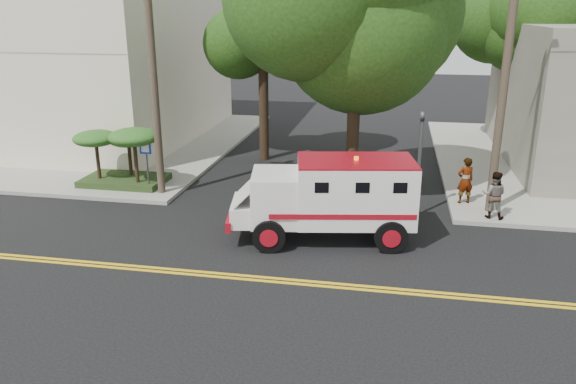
# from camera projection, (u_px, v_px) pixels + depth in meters

# --- Properties ---
(ground) EXTENTS (100.00, 100.00, 0.00)m
(ground) POSITION_uv_depth(u_px,v_px,m) (273.00, 280.00, 14.73)
(ground) COLOR black
(ground) RESTS_ON ground
(sidewalk_nw) EXTENTS (17.00, 17.00, 0.15)m
(sidewalk_nw) POSITION_uv_depth(u_px,v_px,m) (78.00, 141.00, 29.69)
(sidewalk_nw) COLOR gray
(sidewalk_nw) RESTS_ON ground
(building_left) EXTENTS (16.00, 14.00, 10.00)m
(building_left) POSITION_uv_depth(u_px,v_px,m) (47.00, 40.00, 29.85)
(building_left) COLOR beige
(building_left) RESTS_ON sidewalk_nw
(utility_pole_left) EXTENTS (0.28, 0.28, 9.00)m
(utility_pole_left) POSITION_uv_depth(u_px,v_px,m) (153.00, 76.00, 19.91)
(utility_pole_left) COLOR #382D23
(utility_pole_left) RESTS_ON ground
(utility_pole_right) EXTENTS (0.28, 0.28, 9.00)m
(utility_pole_right) POSITION_uv_depth(u_px,v_px,m) (504.00, 83.00, 17.99)
(utility_pole_right) COLOR #382D23
(utility_pole_right) RESTS_ON ground
(tree_left) EXTENTS (4.48, 4.20, 7.70)m
(tree_left) POSITION_uv_depth(u_px,v_px,m) (269.00, 33.00, 24.40)
(tree_left) COLOR black
(tree_left) RESTS_ON ground
(tree_right) EXTENTS (4.80, 4.50, 8.20)m
(tree_right) POSITION_uv_depth(u_px,v_px,m) (530.00, 24.00, 25.97)
(tree_right) COLOR black
(tree_right) RESTS_ON ground
(traffic_signal) EXTENTS (0.15, 0.18, 3.60)m
(traffic_signal) POSITION_uv_depth(u_px,v_px,m) (420.00, 153.00, 18.58)
(traffic_signal) COLOR #3F3F42
(traffic_signal) RESTS_ON ground
(accessibility_sign) EXTENTS (0.45, 0.10, 2.02)m
(accessibility_sign) POSITION_uv_depth(u_px,v_px,m) (147.00, 159.00, 21.16)
(accessibility_sign) COLOR #3F3F42
(accessibility_sign) RESTS_ON ground
(palm_planter) EXTENTS (3.52, 2.63, 2.36)m
(palm_planter) POSITION_uv_depth(u_px,v_px,m) (121.00, 148.00, 21.71)
(palm_planter) COLOR #1E3314
(palm_planter) RESTS_ON sidewalk_nw
(armored_truck) EXTENTS (5.82, 3.02, 2.53)m
(armored_truck) POSITION_uv_depth(u_px,v_px,m) (331.00, 195.00, 16.91)
(armored_truck) COLOR white
(armored_truck) RESTS_ON ground
(pedestrian_a) EXTENTS (0.71, 0.58, 1.68)m
(pedestrian_a) POSITION_uv_depth(u_px,v_px,m) (465.00, 180.00, 19.84)
(pedestrian_a) COLOR gray
(pedestrian_a) RESTS_ON sidewalk_ne
(pedestrian_b) EXTENTS (0.89, 0.76, 1.59)m
(pedestrian_b) POSITION_uv_depth(u_px,v_px,m) (494.00, 195.00, 18.45)
(pedestrian_b) COLOR gray
(pedestrian_b) RESTS_ON sidewalk_ne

